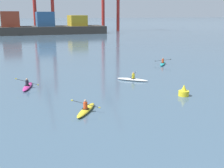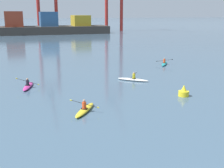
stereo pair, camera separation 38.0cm
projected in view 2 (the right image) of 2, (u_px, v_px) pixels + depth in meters
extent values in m
cube|color=#38332D|center=(49.00, 30.00, 98.80)|extent=(40.05, 11.68, 2.56)
cube|color=#993823|center=(14.00, 19.00, 94.68)|extent=(5.61, 8.18, 4.89)
cube|color=#2D5684|center=(48.00, 19.00, 97.92)|extent=(5.61, 8.18, 4.76)
cube|color=#B29323|center=(81.00, 21.00, 101.29)|extent=(5.61, 8.18, 3.59)
cylinder|color=yellow|center=(184.00, 94.00, 24.93)|extent=(0.90, 0.90, 0.45)
cone|color=yellow|center=(184.00, 88.00, 24.81)|extent=(0.49, 0.50, 0.55)
ellipsoid|color=#C13384|center=(28.00, 86.00, 27.80)|extent=(1.40, 3.44, 0.26)
torus|color=black|center=(28.00, 85.00, 27.67)|extent=(0.59, 0.59, 0.05)
cylinder|color=#23232D|center=(28.00, 83.00, 27.61)|extent=(0.30, 0.30, 0.50)
sphere|color=tan|center=(27.00, 79.00, 27.53)|extent=(0.19, 0.19, 0.19)
cylinder|color=black|center=(28.00, 82.00, 27.64)|extent=(1.96, 0.52, 0.66)
ellipsoid|color=yellow|center=(17.00, 78.00, 27.50)|extent=(0.21, 0.09, 0.16)
ellipsoid|color=yellow|center=(38.00, 85.00, 27.77)|extent=(0.21, 0.09, 0.16)
ellipsoid|color=silver|center=(133.00, 80.00, 30.59)|extent=(2.96, 2.68, 0.26)
torus|color=black|center=(134.00, 78.00, 30.52)|extent=(0.69, 0.69, 0.05)
cylinder|color=gold|center=(134.00, 76.00, 30.46)|extent=(0.30, 0.30, 0.50)
sphere|color=tan|center=(134.00, 73.00, 30.38)|extent=(0.19, 0.19, 0.19)
cylinder|color=black|center=(133.00, 75.00, 30.45)|extent=(1.39, 1.59, 0.36)
ellipsoid|color=silver|center=(130.00, 79.00, 29.57)|extent=(0.16, 0.17, 0.14)
ellipsoid|color=silver|center=(137.00, 72.00, 31.34)|extent=(0.16, 0.17, 0.14)
ellipsoid|color=yellow|center=(85.00, 110.00, 21.02)|extent=(2.33, 3.19, 0.26)
torus|color=black|center=(84.00, 109.00, 20.90)|extent=(0.68, 0.68, 0.05)
cylinder|color=#DB471E|center=(84.00, 105.00, 20.84)|extent=(0.30, 0.30, 0.50)
sphere|color=tan|center=(84.00, 101.00, 20.75)|extent=(0.19, 0.19, 0.19)
cylinder|color=black|center=(84.00, 104.00, 20.86)|extent=(1.77, 1.14, 0.42)
ellipsoid|color=yellow|center=(71.00, 100.00, 21.07)|extent=(0.19, 0.14, 0.14)
ellipsoid|color=yellow|center=(98.00, 108.00, 20.65)|extent=(0.19, 0.14, 0.14)
ellipsoid|color=teal|center=(164.00, 64.00, 40.12)|extent=(2.40, 3.15, 0.26)
torus|color=black|center=(164.00, 63.00, 40.00)|extent=(0.68, 0.68, 0.05)
cylinder|color=#DB471E|center=(164.00, 61.00, 39.94)|extent=(0.30, 0.30, 0.50)
sphere|color=tan|center=(164.00, 59.00, 39.86)|extent=(0.19, 0.19, 0.19)
cylinder|color=black|center=(164.00, 60.00, 39.96)|extent=(1.74, 1.19, 0.37)
ellipsoid|color=black|center=(157.00, 61.00, 40.29)|extent=(0.18, 0.14, 0.14)
ellipsoid|color=black|center=(172.00, 59.00, 39.64)|extent=(0.18, 0.14, 0.14)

